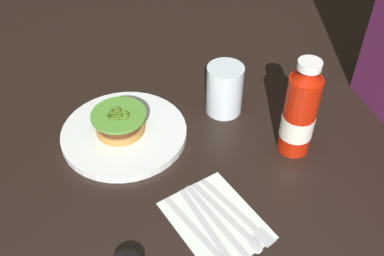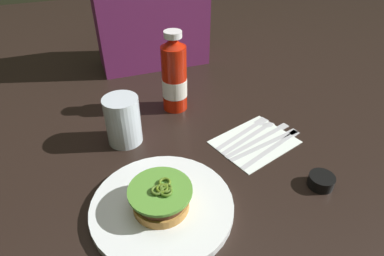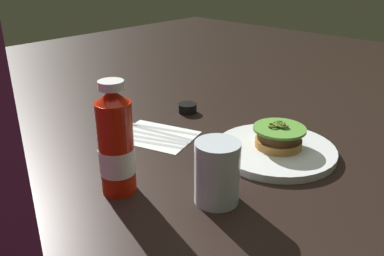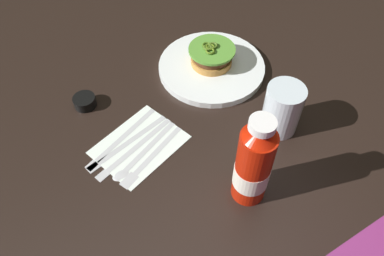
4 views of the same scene
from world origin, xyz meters
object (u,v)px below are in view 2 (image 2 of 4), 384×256
at_px(water_glass, 123,120).
at_px(spoon_utensil, 256,132).
at_px(condiment_cup, 321,181).
at_px(steak_knife, 262,137).
at_px(fork_utensil, 247,129).
at_px(burger_sandwich, 161,198).
at_px(butter_knife, 275,145).
at_px(napkin, 255,142).
at_px(ketchup_bottle, 174,77).
at_px(dinner_plate, 162,207).
at_px(table_knife, 270,141).

bearing_deg(water_glass, spoon_utensil, -15.03).
bearing_deg(water_glass, condiment_cup, -39.51).
bearing_deg(steak_knife, fork_utensil, 117.49).
relative_size(burger_sandwich, butter_knife, 0.59).
relative_size(burger_sandwich, water_glass, 1.00).
bearing_deg(napkin, condiment_cup, -71.61).
xyz_separation_m(ketchup_bottle, napkin, (0.13, -0.21, -0.09)).
xyz_separation_m(spoon_utensil, fork_utensil, (-0.02, 0.02, 0.00)).
relative_size(napkin, spoon_utensil, 1.02).
relative_size(ketchup_bottle, fork_utensil, 1.21).
xyz_separation_m(dinner_plate, ketchup_bottle, (0.13, 0.33, 0.09)).
height_order(burger_sandwich, butter_knife, burger_sandwich).
distance_m(burger_sandwich, butter_knife, 0.32).
xyz_separation_m(butter_knife, table_knife, (-0.00, 0.02, 0.00)).
bearing_deg(spoon_utensil, butter_knife, -75.34).
distance_m(dinner_plate, water_glass, 0.24).
bearing_deg(napkin, ketchup_bottle, 121.62).
relative_size(ketchup_bottle, steak_knife, 1.05).
xyz_separation_m(ketchup_bottle, table_knife, (0.16, -0.23, -0.09)).
height_order(burger_sandwich, spoon_utensil, burger_sandwich).
bearing_deg(butter_knife, fork_utensil, 112.42).
distance_m(ketchup_bottle, napkin, 0.27).
relative_size(dinner_plate, napkin, 1.47).
bearing_deg(condiment_cup, water_glass, 140.49).
xyz_separation_m(napkin, steak_knife, (0.03, 0.01, 0.00)).
distance_m(ketchup_bottle, butter_knife, 0.31).
height_order(dinner_plate, water_glass, water_glass).
distance_m(burger_sandwich, spoon_utensil, 0.33).
bearing_deg(napkin, burger_sandwich, -154.70).
xyz_separation_m(burger_sandwich, steak_knife, (0.29, 0.13, -0.04)).
xyz_separation_m(dinner_plate, table_knife, (0.30, 0.11, -0.00)).
distance_m(water_glass, butter_knife, 0.36).
relative_size(ketchup_bottle, spoon_utensil, 1.21).
distance_m(steak_knife, fork_utensil, 0.04).
xyz_separation_m(ketchup_bottle, butter_knife, (0.17, -0.24, -0.09)).
distance_m(table_knife, fork_utensil, 0.07).
bearing_deg(condiment_cup, ketchup_bottle, 116.11).
relative_size(dinner_plate, table_knife, 1.29).
bearing_deg(burger_sandwich, dinner_plate, 65.72).
relative_size(water_glass, spoon_utensil, 0.65).
bearing_deg(dinner_plate, steak_knife, 23.84).
height_order(steak_knife, fork_utensil, same).
relative_size(burger_sandwich, spoon_utensil, 0.65).
bearing_deg(ketchup_bottle, condiment_cup, -63.89).
xyz_separation_m(dinner_plate, napkin, (0.26, 0.12, -0.01)).
bearing_deg(water_glass, fork_utensil, -12.82).
distance_m(napkin, table_knife, 0.04).
xyz_separation_m(condiment_cup, spoon_utensil, (-0.04, 0.20, -0.01)).
bearing_deg(table_knife, spoon_utensil, 103.99).
xyz_separation_m(water_glass, fork_utensil, (0.29, -0.07, -0.05)).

